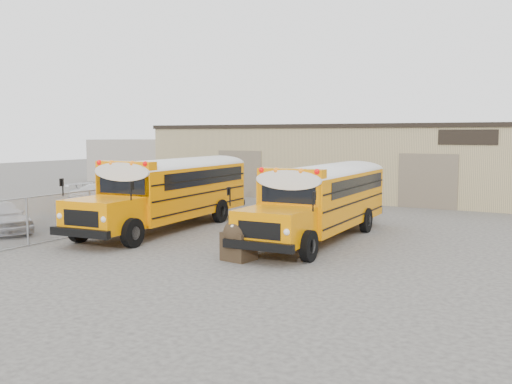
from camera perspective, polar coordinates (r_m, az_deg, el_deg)
The scene contains 10 objects.
ground at distance 20.40m, azimuth -4.38°, elevation -5.67°, with size 120.00×120.00×0.00m, color #3F3D39.
warehouse at distance 38.26m, azimuth 12.67°, elevation 3.14°, with size 30.20×10.20×4.67m.
chainlink_fence at distance 26.25m, azimuth -11.58°, elevation -1.21°, with size 0.07×18.07×1.81m.
distant_building_left at distance 50.94m, azimuth -11.02°, elevation 3.15°, with size 8.00×6.00×3.60m, color gray.
school_bus_left at distance 30.39m, azimuth -1.88°, elevation 1.49°, with size 3.42×10.63×3.06m.
school_bus_right at distance 28.01m, azimuth 11.04°, elevation 0.85°, with size 2.88×10.05×2.92m.
tarp_bundle at distance 18.39m, azimuth -1.74°, elevation -4.67°, with size 1.04×1.01×1.38m.
car_silver at distance 25.72m, azimuth -24.15°, elevation -2.25°, with size 1.60×3.97×1.35m, color silver.
car_white at distance 30.90m, azimuth -14.32°, elevation -0.55°, with size 2.05×5.04×1.46m, color silver.
car_dark at distance 35.67m, azimuth -9.98°, elevation 0.31°, with size 1.48×4.24×1.40m, color black.
Camera 1 is at (11.24, -16.54, 4.05)m, focal length 40.00 mm.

